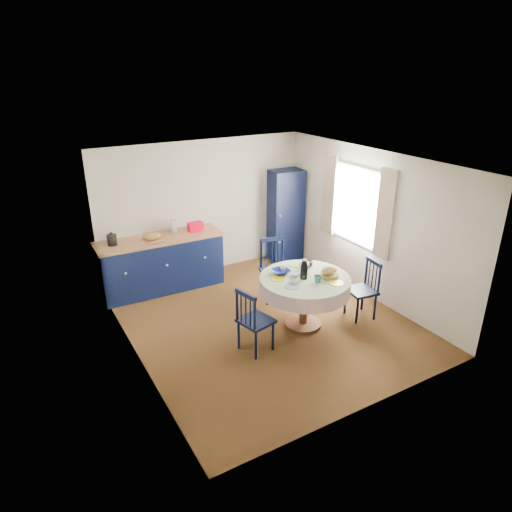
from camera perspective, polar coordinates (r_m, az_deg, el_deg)
The scene contains 17 objects.
floor at distance 7.21m, azimuth 1.23°, elevation -8.15°, with size 4.50×4.50×0.00m, color black.
ceiling at distance 6.30m, azimuth 1.42°, elevation 11.73°, with size 4.50×4.50×0.00m, color white.
wall_back at distance 8.55m, azimuth -6.55°, elevation 5.95°, with size 4.00×0.02×2.50m, color beige.
wall_left at distance 5.95m, azimuth -15.41°, elevation -2.50°, with size 0.02×4.50×2.50m, color beige.
wall_right at distance 7.82m, azimuth 13.99°, elevation 3.79°, with size 0.02×4.50×2.50m, color beige.
window at distance 7.92m, azimuth 12.45°, elevation 6.25°, with size 0.10×1.74×1.45m.
kitchen_counter at distance 8.17m, azimuth -11.74°, elevation -0.85°, with size 2.18×0.73×1.21m.
pantry_cabinet at distance 9.20m, azimuth 3.71°, elevation 5.09°, with size 0.68×0.52×1.83m.
dining_table at distance 6.82m, azimuth 6.15°, elevation -3.64°, with size 1.34×1.34×1.09m.
chair_left at distance 6.29m, azimuth -0.30°, elevation -8.03°, with size 0.50×0.51×0.96m.
chair_far at distance 7.68m, azimuth 2.34°, elevation -1.66°, with size 0.56×0.55×1.05m.
chair_right at distance 7.33m, azimuth 13.31°, elevation -4.01°, with size 0.46×0.48×0.95m.
mug_a at distance 6.54m, azimuth 4.77°, elevation -3.06°, with size 0.13×0.13×0.10m, color silver.
mug_b at distance 6.62m, azimuth 7.72°, elevation -2.86°, with size 0.11×0.11×0.10m, color #2E626E.
mug_c at distance 7.10m, azimuth 6.63°, elevation -1.01°, with size 0.12×0.12×0.10m, color black.
mug_d at distance 6.87m, azimuth 3.40°, elevation -1.77°, with size 0.09×0.09×0.09m, color silver.
cobalt_bowl at distance 6.83m, azimuth 3.10°, elevation -1.99°, with size 0.27×0.27×0.07m, color navy.
Camera 1 is at (-3.22, -5.28, 3.72)m, focal length 32.00 mm.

